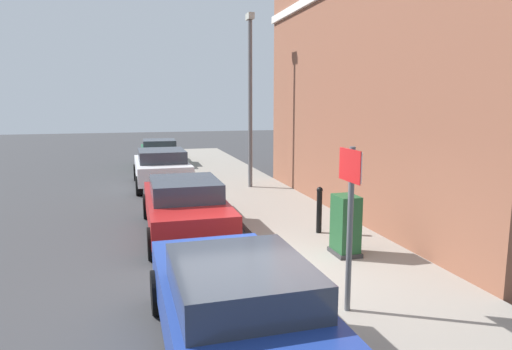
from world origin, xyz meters
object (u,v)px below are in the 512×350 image
at_px(lamppost, 250,94).
at_px(car_white, 162,167).
at_px(car_blue, 237,309).
at_px(street_sign, 350,205).
at_px(car_red, 185,205).
at_px(utility_cabinet, 345,227).
at_px(car_green, 159,152).
at_px(bollard_near_cabinet, 319,208).

bearing_deg(lamppost, car_white, 149.48).
distance_m(car_blue, street_sign, 2.08).
bearing_deg(car_red, utility_cabinet, -134.83).
distance_m(car_blue, car_green, 16.98).
bearing_deg(bollard_near_cabinet, car_blue, -123.69).
bearing_deg(street_sign, car_red, 109.03).
height_order(bollard_near_cabinet, street_sign, street_sign).
bearing_deg(car_green, bollard_near_cabinet, -166.93).
xyz_separation_m(car_blue, bollard_near_cabinet, (2.86, 4.29, 0.01)).
bearing_deg(car_white, utility_cabinet, -163.12).
relative_size(car_white, lamppost, 0.71).
xyz_separation_m(car_blue, car_white, (-0.08, 11.73, 0.03)).
bearing_deg(lamppost, car_blue, -105.52).
bearing_deg(car_red, car_white, 1.24).
xyz_separation_m(car_white, utility_cabinet, (2.84, -8.92, -0.04)).
distance_m(car_white, utility_cabinet, 9.36).
relative_size(bollard_near_cabinet, lamppost, 0.18).
bearing_deg(street_sign, car_green, 95.46).
relative_size(car_blue, utility_cabinet, 3.66).
relative_size(car_red, car_white, 1.07).
xyz_separation_m(car_white, bollard_near_cabinet, (2.94, -7.44, -0.02)).
relative_size(car_blue, car_red, 0.96).
height_order(car_white, utility_cabinet, car_white).
relative_size(car_blue, street_sign, 1.83).
relative_size(car_blue, car_white, 1.04).
xyz_separation_m(utility_cabinet, street_sign, (-1.04, -2.15, 0.98)).
distance_m(car_white, car_green, 5.25).
distance_m(car_green, lamppost, 7.86).
height_order(bollard_near_cabinet, lamppost, lamppost).
xyz_separation_m(car_white, car_green, (0.24, 5.24, -0.04)).
xyz_separation_m(car_red, car_white, (-0.12, 6.20, 0.04)).
relative_size(utility_cabinet, street_sign, 0.50).
bearing_deg(car_green, lamppost, -158.18).
relative_size(car_red, utility_cabinet, 3.80).
bearing_deg(street_sign, car_blue, -159.16).
distance_m(bollard_near_cabinet, street_sign, 3.93).
height_order(car_green, bollard_near_cabinet, car_green).
relative_size(car_green, utility_cabinet, 3.44).
bearing_deg(car_green, car_red, -179.54).
relative_size(car_green, lamppost, 0.69).
distance_m(car_white, street_sign, 11.26).
bearing_deg(utility_cabinet, car_blue, -134.50).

